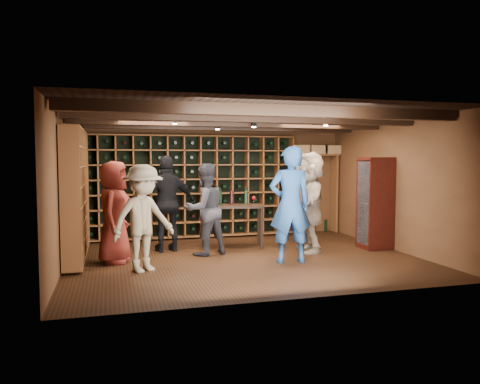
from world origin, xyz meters
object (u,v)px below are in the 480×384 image
object	(u,v)px
man_grey_suit	(205,209)
guest_khaki	(143,218)
guest_woman_black	(168,204)
display_cabinet	(375,205)
guest_red_floral	(114,212)
tasting_table	(234,210)
man_blue_shirt	(290,205)
guest_beige	(309,202)

from	to	relation	value
man_grey_suit	guest_khaki	bearing A→B (deg)	20.51
guest_woman_black	guest_khaki	size ratio (longest dim) A/B	1.09
guest_woman_black	guest_khaki	xyz separation A→B (m)	(-0.56, -1.50, -0.08)
display_cabinet	guest_woman_black	size ratio (longest dim) A/B	0.96
guest_red_floral	guest_khaki	size ratio (longest dim) A/B	1.03
tasting_table	man_blue_shirt	bearing A→B (deg)	-59.32
guest_beige	display_cabinet	bearing A→B (deg)	100.80
man_blue_shirt	guest_khaki	size ratio (longest dim) A/B	1.18
man_blue_shirt	guest_red_floral	size ratio (longest dim) A/B	1.14
man_grey_suit	tasting_table	distance (m)	0.89
guest_red_floral	guest_woman_black	distance (m)	1.24
man_grey_suit	guest_red_floral	xyz separation A→B (m)	(-1.60, -0.24, 0.02)
man_blue_shirt	guest_red_floral	bearing A→B (deg)	-8.37
guest_khaki	tasting_table	xyz separation A→B (m)	(1.86, 1.53, -0.08)
guest_red_floral	guest_khaki	bearing A→B (deg)	-136.16
guest_beige	tasting_table	world-z (taller)	guest_beige
guest_woman_black	guest_beige	xyz separation A→B (m)	(2.57, -0.73, 0.03)
guest_red_floral	tasting_table	bearing A→B (deg)	-57.14
guest_red_floral	guest_beige	bearing A→B (deg)	-75.51
display_cabinet	tasting_table	bearing A→B (deg)	162.63
man_blue_shirt	guest_woman_black	bearing A→B (deg)	-32.37
guest_red_floral	guest_woman_black	size ratio (longest dim) A/B	0.94
display_cabinet	guest_red_floral	xyz separation A→B (m)	(-4.92, 0.04, 0.00)
tasting_table	man_grey_suit	bearing A→B (deg)	-131.65
display_cabinet	tasting_table	xyz separation A→B (m)	(-2.62, 0.82, -0.11)
guest_khaki	guest_red_floral	bearing A→B (deg)	90.87
guest_woman_black	guest_beige	world-z (taller)	guest_beige
man_blue_shirt	tasting_table	distance (m)	1.66
guest_red_floral	guest_beige	size ratio (longest dim) A/B	0.91
man_blue_shirt	guest_red_floral	world-z (taller)	man_blue_shirt
guest_khaki	tasting_table	world-z (taller)	guest_khaki
guest_beige	guest_red_floral	bearing A→B (deg)	-75.99
man_grey_suit	guest_red_floral	distance (m)	1.61
guest_beige	tasting_table	distance (m)	1.49
guest_khaki	guest_beige	size ratio (longest dim) A/B	0.88
man_blue_shirt	guest_beige	world-z (taller)	man_blue_shirt
guest_woman_black	guest_beige	size ratio (longest dim) A/B	0.96
man_grey_suit	guest_woman_black	world-z (taller)	guest_woman_black
man_blue_shirt	guest_khaki	world-z (taller)	man_blue_shirt
guest_beige	man_blue_shirt	bearing A→B (deg)	-28.09
guest_beige	tasting_table	xyz separation A→B (m)	(-1.27, 0.75, -0.19)
guest_khaki	guest_beige	distance (m)	3.23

